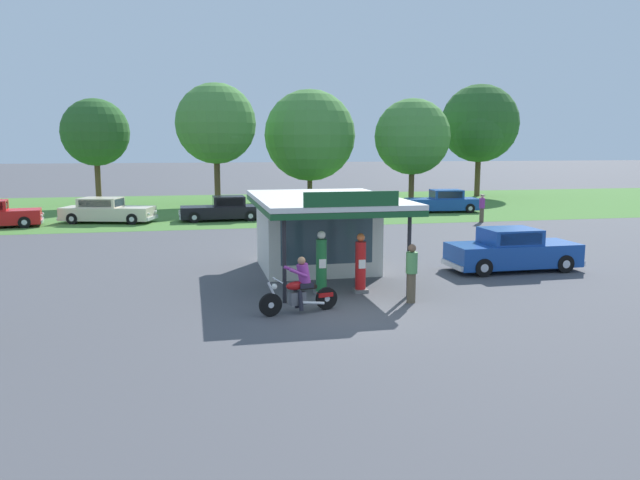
% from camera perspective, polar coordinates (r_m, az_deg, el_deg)
% --- Properties ---
extents(ground_plane, '(300.00, 300.00, 0.00)m').
position_cam_1_polar(ground_plane, '(17.28, 2.98, -6.68)').
color(ground_plane, '#4C4C51').
extents(grass_verge_strip, '(120.00, 24.00, 0.01)m').
position_cam_1_polar(grass_verge_strip, '(46.51, -6.54, 3.07)').
color(grass_verge_strip, '#477A33').
rests_on(grass_verge_strip, ground).
extents(service_station_kiosk, '(4.75, 7.32, 3.29)m').
position_cam_1_polar(service_station_kiosk, '(22.53, -0.18, 1.24)').
color(service_station_kiosk, silver).
rests_on(service_station_kiosk, ground).
extents(gas_pump_nearside, '(0.44, 0.44, 2.00)m').
position_cam_1_polar(gas_pump_nearside, '(19.09, 0.13, -2.36)').
color(gas_pump_nearside, slate).
rests_on(gas_pump_nearside, ground).
extents(gas_pump_offside, '(0.44, 0.44, 1.88)m').
position_cam_1_polar(gas_pump_offside, '(19.40, 3.79, -2.37)').
color(gas_pump_offside, slate).
rests_on(gas_pump_offside, ground).
extents(motorcycle_with_rider, '(2.29, 0.80, 1.58)m').
position_cam_1_polar(motorcycle_with_rider, '(17.02, -1.84, -4.64)').
color(motorcycle_with_rider, black).
rests_on(motorcycle_with_rider, ground).
extents(featured_classic_sedan, '(5.00, 1.97, 1.57)m').
position_cam_1_polar(featured_classic_sedan, '(23.86, 17.43, -1.00)').
color(featured_classic_sedan, '#19479E').
rests_on(featured_classic_sedan, ground).
extents(parked_car_back_row_far_left, '(5.27, 2.20, 1.56)m').
position_cam_1_polar(parked_car_back_row_far_left, '(41.37, 3.25, 3.38)').
color(parked_car_back_row_far_left, '#7AC6D1').
rests_on(parked_car_back_row_far_left, ground).
extents(parked_car_back_row_right, '(5.78, 3.27, 1.49)m').
position_cam_1_polar(parked_car_back_row_right, '(38.97, -19.21, 2.55)').
color(parked_car_back_row_right, beige).
rests_on(parked_car_back_row_right, ground).
extents(parked_car_back_row_centre, '(5.21, 2.07, 1.49)m').
position_cam_1_polar(parked_car_back_row_centre, '(38.37, -9.00, 2.80)').
color(parked_car_back_row_centre, black).
rests_on(parked_car_back_row_centre, ground).
extents(parked_car_back_row_centre_left, '(5.27, 2.34, 1.56)m').
position_cam_1_polar(parked_car_back_row_centre_left, '(43.47, 11.37, 3.48)').
color(parked_car_back_row_centre_left, '#19479E').
rests_on(parked_car_back_row_centre_left, ground).
extents(bystander_admiring_sedan, '(0.37, 0.37, 1.69)m').
position_cam_1_polar(bystander_admiring_sedan, '(38.22, 14.82, 2.96)').
color(bystander_admiring_sedan, brown).
rests_on(bystander_admiring_sedan, ground).
extents(bystander_strolling_foreground, '(0.34, 0.34, 1.75)m').
position_cam_1_polar(bystander_strolling_foreground, '(18.23, 8.50, -2.93)').
color(bystander_strolling_foreground, brown).
rests_on(bystander_strolling_foreground, ground).
extents(tree_oak_far_right, '(4.99, 4.99, 8.05)m').
position_cam_1_polar(tree_oak_far_right, '(49.26, -20.15, 9.36)').
color(tree_oak_far_right, brown).
rests_on(tree_oak_far_right, ground).
extents(tree_oak_centre, '(6.09, 6.09, 9.27)m').
position_cam_1_polar(tree_oak_centre, '(47.74, -9.53, 10.49)').
color(tree_oak_centre, brown).
rests_on(tree_oak_centre, ground).
extents(tree_oak_left, '(6.19, 6.19, 8.39)m').
position_cam_1_polar(tree_oak_left, '(51.45, 8.67, 9.38)').
color(tree_oak_left, brown).
rests_on(tree_oak_left, ground).
extents(tree_oak_distant_spare, '(7.50, 7.50, 9.15)m').
position_cam_1_polar(tree_oak_distant_spare, '(51.41, -1.03, 9.45)').
color(tree_oak_distant_spare, brown).
rests_on(tree_oak_distant_spare, ground).
extents(tree_oak_far_left, '(6.94, 7.00, 10.00)m').
position_cam_1_polar(tree_oak_far_left, '(57.53, 14.59, 10.24)').
color(tree_oak_far_left, brown).
rests_on(tree_oak_far_left, ground).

